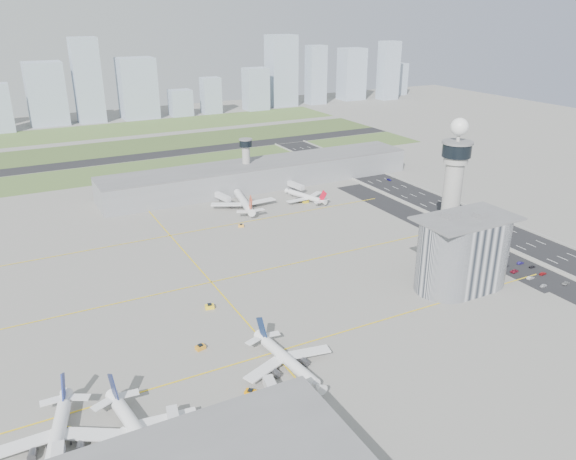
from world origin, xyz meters
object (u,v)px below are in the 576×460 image
admin_building (463,253)px  control_tower (453,182)px  airplane_near_a (55,435)px  car_hw_1 (467,216)px  jet_bridge_near_1 (179,448)px  tug_0 (66,431)px  car_lot_7 (543,273)px  car_lot_3 (505,265)px  jet_bridge_far_1 (289,185)px  jet_bridge_far_0 (217,196)px  tug_2 (200,347)px  car_hw_4 (326,162)px  car_lot_9 (520,263)px  car_lot_10 (506,255)px  car_lot_2 (514,271)px  tug_5 (305,201)px  car_hw_2 (389,180)px  car_lot_5 (477,254)px  car_lot_11 (499,252)px  airplane_far_b (305,193)px  car_lot_6 (566,283)px  car_lot_1 (530,278)px  tug_3 (210,306)px  airplane_near_c (289,355)px  jet_bridge_near_2 (281,412)px  car_lot_8 (532,267)px  tug_1 (250,392)px  airplane_near_b (138,427)px  airplane_far_a (243,196)px  secondary_tower (246,159)px  car_lot_0 (544,286)px  car_lot_4 (498,263)px

admin_building → control_tower: bearing=56.3°
admin_building → airplane_near_a: admin_building is taller
control_tower → car_hw_1: 63.81m
jet_bridge_near_1 → airplane_near_a: bearing=69.5°
admin_building → tug_0: bearing=-174.3°
car_lot_7 → car_lot_3: bearing=24.0°
jet_bridge_far_1 → car_lot_7: (40.22, -163.51, -2.26)m
jet_bridge_far_0 → tug_0: jet_bridge_far_0 is taller
tug_2 → car_hw_4: (170.27, 194.99, -0.33)m
car_lot_9 → car_lot_10: bearing=-9.0°
car_lot_2 → tug_5: bearing=6.1°
car_lot_10 → jet_bridge_far_0: bearing=34.4°
tug_5 → car_lot_7: size_ratio=0.81×
car_hw_1 → car_hw_2: bearing=77.1°
car_lot_5 → car_lot_11: size_ratio=0.77×
airplane_far_b → jet_bridge_far_0: 53.69m
control_tower → car_lot_6: 64.64m
control_tower → car_lot_1: size_ratio=16.24×
car_lot_5 → jet_bridge_far_0: bearing=36.0°
control_tower → tug_3: control_tower is taller
jet_bridge_far_1 → tug_5: bearing=-18.1°
jet_bridge_far_1 → car_lot_6: size_ratio=3.37×
car_lot_3 → car_lot_7: bearing=-141.8°
airplane_near_c → car_lot_9: (131.98, 21.79, -4.79)m
car_lot_3 → control_tower: bearing=32.8°
jet_bridge_near_2 → car_hw_1: size_ratio=3.76×
car_hw_2 → car_lot_10: bearing=-96.2°
tug_3 → car_lot_8: size_ratio=1.03×
car_lot_5 → car_lot_7: bearing=-155.0°
control_tower → tug_1: 143.44m
airplane_near_b → tug_5: bearing=129.5°
jet_bridge_far_0 → car_lot_3: 170.60m
car_lot_8 → car_lot_2: bearing=87.2°
airplane_near_b → car_lot_1: (174.76, 19.76, -5.08)m
airplane_near_a → car_hw_4: airplane_near_a is taller
airplane_far_a → car_hw_2: 110.22m
jet_bridge_near_1 → car_lot_2: size_ratio=3.17×
car_lot_10 → car_hw_1: (22.50, 48.49, 0.04)m
tug_1 → tug_2: tug_1 is taller
jet_bridge_far_1 → car_lot_9: jet_bridge_far_1 is taller
airplane_near_a → airplane_far_a: (122.82, 158.70, 0.71)m
secondary_tower → car_hw_2: (91.79, -32.32, -18.24)m
car_lot_10 → airplane_far_a: bearing=35.0°
car_lot_8 → car_hw_1: (22.00, 63.32, 0.04)m
car_lot_6 → car_lot_7: car_lot_7 is taller
car_hw_1 → jet_bridge_near_1: bearing=-162.0°
car_lot_10 → jet_bridge_near_1: bearing=107.8°
car_lot_3 → car_lot_11: bearing=-30.6°
jet_bridge_far_1 → car_lot_3: size_ratio=3.72×
car_lot_0 → car_lot_4: 25.55m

